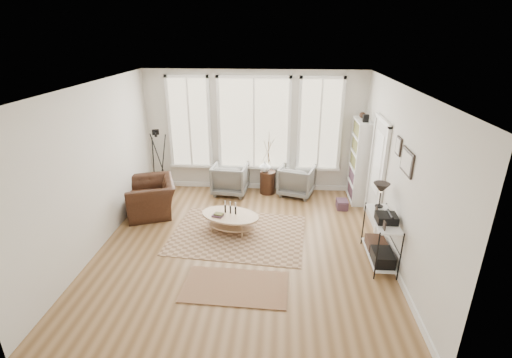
# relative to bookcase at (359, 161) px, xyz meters

# --- Properties ---
(room) EXTENTS (5.50, 5.54, 2.90)m
(room) POSITION_rel_bookcase_xyz_m (-2.42, -2.20, 0.47)
(room) COLOR olive
(room) RESTS_ON ground
(bay_window) EXTENTS (4.14, 0.12, 2.24)m
(bay_window) POSITION_rel_bookcase_xyz_m (-2.44, 0.49, 0.65)
(bay_window) COLOR #C9B982
(bay_window) RESTS_ON ground
(door) EXTENTS (0.09, 1.06, 2.22)m
(door) POSITION_rel_bookcase_xyz_m (0.13, -1.08, 0.17)
(door) COLOR silver
(door) RESTS_ON ground
(bookcase) EXTENTS (0.31, 0.85, 2.06)m
(bookcase) POSITION_rel_bookcase_xyz_m (0.00, 0.00, 0.00)
(bookcase) COLOR white
(bookcase) RESTS_ON ground
(low_shelf) EXTENTS (0.38, 1.08, 1.30)m
(low_shelf) POSITION_rel_bookcase_xyz_m (-0.06, -2.52, -0.44)
(low_shelf) COLOR white
(low_shelf) RESTS_ON ground
(wall_art) EXTENTS (0.04, 0.88, 0.44)m
(wall_art) POSITION_rel_bookcase_xyz_m (0.14, -2.49, 0.92)
(wall_art) COLOR black
(wall_art) RESTS_ON ground
(rug_main) EXTENTS (2.69, 2.11, 0.01)m
(rug_main) POSITION_rel_bookcase_xyz_m (-2.57, -1.82, -0.95)
(rug_main) COLOR brown
(rug_main) RESTS_ON ground
(rug_runner) EXTENTS (1.65, 0.96, 0.01)m
(rug_runner) POSITION_rel_bookcase_xyz_m (-2.43, -3.42, -0.94)
(rug_runner) COLOR brown
(rug_runner) RESTS_ON ground
(coffee_table) EXTENTS (1.32, 1.03, 0.53)m
(coffee_table) POSITION_rel_bookcase_xyz_m (-2.74, -1.70, -0.67)
(coffee_table) COLOR tan
(coffee_table) RESTS_ON ground
(armchair_left) EXTENTS (0.88, 0.90, 0.75)m
(armchair_left) POSITION_rel_bookcase_xyz_m (-2.98, 0.16, -0.58)
(armchair_left) COLOR gray
(armchair_left) RESTS_ON ground
(armchair_right) EXTENTS (0.98, 0.99, 0.73)m
(armchair_right) POSITION_rel_bookcase_xyz_m (-1.38, 0.19, -0.59)
(armchair_right) COLOR gray
(armchair_right) RESTS_ON ground
(side_table) EXTENTS (0.37, 0.37, 1.56)m
(side_table) POSITION_rel_bookcase_xyz_m (-2.09, 0.22, -0.21)
(side_table) COLOR #351D13
(side_table) RESTS_ON ground
(vase) EXTENTS (0.30, 0.30, 0.26)m
(vase) POSITION_rel_bookcase_xyz_m (-2.15, 0.22, -0.27)
(vase) COLOR silver
(vase) RESTS_ON side_table
(accent_chair) EXTENTS (1.42, 1.34, 0.74)m
(accent_chair) POSITION_rel_bookcase_xyz_m (-4.55, -1.01, -0.59)
(accent_chair) COLOR #351D13
(accent_chair) RESTS_ON ground
(tripod_camera) EXTENTS (0.56, 0.56, 1.59)m
(tripod_camera) POSITION_rel_bookcase_xyz_m (-4.68, 0.03, -0.22)
(tripod_camera) COLOR black
(tripod_camera) RESTS_ON ground
(book_stack_near) EXTENTS (0.24, 0.31, 0.20)m
(book_stack_near) POSITION_rel_bookcase_xyz_m (-0.39, -0.52, -0.86)
(book_stack_near) COLOR maroon
(book_stack_near) RESTS_ON ground
(book_stack_far) EXTENTS (0.21, 0.27, 0.17)m
(book_stack_far) POSITION_rel_bookcase_xyz_m (-0.39, -0.55, -0.87)
(book_stack_far) COLOR maroon
(book_stack_far) RESTS_ON ground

